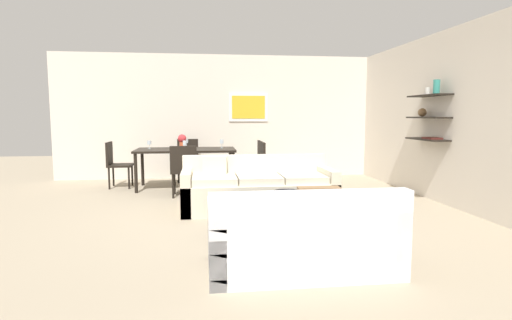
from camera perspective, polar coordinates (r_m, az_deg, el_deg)
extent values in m
plane|color=tan|center=(5.73, 0.05, -7.70)|extent=(18.00, 18.00, 0.00)
cube|color=silver|center=(9.10, -0.96, 6.09)|extent=(8.40, 0.06, 2.70)
cube|color=white|center=(9.06, -1.07, 7.43)|extent=(0.86, 0.02, 0.63)
cube|color=gold|center=(9.04, -1.06, 7.43)|extent=(0.73, 0.01, 0.50)
cube|color=silver|center=(7.17, 24.25, 5.47)|extent=(0.06, 8.20, 2.70)
cube|color=black|center=(7.10, 23.14, 8.34)|extent=(0.28, 0.90, 0.02)
cube|color=black|center=(7.10, 23.02, 5.52)|extent=(0.28, 0.90, 0.02)
cube|color=black|center=(7.11, 22.90, 2.70)|extent=(0.28, 0.90, 0.02)
cylinder|color=teal|center=(6.94, 24.04, 9.37)|extent=(0.10, 0.10, 0.22)
sphere|color=olive|center=(7.25, 22.33, 6.20)|extent=(0.14, 0.14, 0.14)
cylinder|color=silver|center=(7.15, 22.96, 8.91)|extent=(0.07, 0.07, 0.12)
cube|color=#4C1E19|center=(6.98, 23.53, 2.83)|extent=(0.20, 0.28, 0.03)
cube|color=beige|center=(5.98, 0.33, -5.03)|extent=(2.21, 0.90, 0.42)
cube|color=beige|center=(6.28, -0.12, -0.88)|extent=(2.21, 0.16, 0.36)
cube|color=beige|center=(5.92, -9.70, -4.36)|extent=(0.14, 0.90, 0.60)
cube|color=beige|center=(6.19, 9.90, -3.90)|extent=(0.14, 0.90, 0.60)
cube|color=beige|center=(5.85, -5.90, -2.75)|extent=(0.62, 0.70, 0.10)
cube|color=beige|center=(5.90, 0.38, -2.63)|extent=(0.62, 0.70, 0.10)
cube|color=beige|center=(6.02, 6.48, -2.49)|extent=(0.62, 0.70, 0.10)
cube|color=beige|center=(6.06, -5.82, -1.19)|extent=(0.37, 0.17, 0.36)
cube|color=white|center=(3.80, 6.25, -11.83)|extent=(1.67, 0.90, 0.42)
cube|color=white|center=(3.34, 7.83, -7.41)|extent=(1.67, 0.16, 0.36)
cube|color=white|center=(4.01, 17.08, -9.72)|extent=(0.14, 0.90, 0.60)
cube|color=white|center=(3.67, -5.62, -10.99)|extent=(0.14, 0.90, 0.60)
cube|color=white|center=(3.85, 11.22, -7.61)|extent=(0.67, 0.70, 0.10)
cube|color=white|center=(3.70, 0.87, -8.09)|extent=(0.67, 0.70, 0.10)
cube|color=#99724C|center=(3.54, 8.79, -6.64)|extent=(0.37, 0.14, 0.36)
cube|color=black|center=(4.97, 3.55, -7.66)|extent=(1.26, 0.91, 0.38)
cylinder|color=black|center=(4.97, 4.52, -4.97)|extent=(0.40, 0.40, 0.08)
torus|color=black|center=(4.96, 4.53, -4.53)|extent=(0.40, 0.40, 0.02)
cylinder|color=silver|center=(4.98, 7.07, -5.06)|extent=(0.08, 0.08, 0.06)
cube|color=black|center=(7.81, -9.84, 1.40)|extent=(1.86, 0.93, 0.04)
cylinder|color=black|center=(7.54, -16.54, -1.81)|extent=(0.06, 0.06, 0.71)
cylinder|color=black|center=(7.46, -3.23, -1.64)|extent=(0.06, 0.06, 0.71)
cylinder|color=black|center=(8.33, -15.67, -1.03)|extent=(0.06, 0.06, 0.71)
cylinder|color=black|center=(8.26, -3.64, -0.87)|extent=(0.06, 0.06, 0.71)
cube|color=black|center=(8.20, -18.51, -0.71)|extent=(0.44, 0.44, 0.04)
cube|color=black|center=(8.21, -19.93, 0.90)|extent=(0.04, 0.44, 0.43)
cylinder|color=black|center=(8.02, -17.43, -2.45)|extent=(0.04, 0.04, 0.41)
cylinder|color=black|center=(8.37, -17.01, -2.08)|extent=(0.04, 0.04, 0.41)
cylinder|color=black|center=(8.09, -19.95, -2.47)|extent=(0.04, 0.04, 0.41)
cylinder|color=black|center=(8.44, -19.42, -2.10)|extent=(0.04, 0.04, 0.41)
cube|color=black|center=(7.06, -10.06, -1.57)|extent=(0.44, 0.44, 0.04)
cube|color=black|center=(6.84, -10.18, 0.15)|extent=(0.44, 0.04, 0.43)
cylinder|color=black|center=(7.27, -8.55, -3.11)|extent=(0.04, 0.04, 0.41)
cylinder|color=black|center=(7.29, -11.38, -3.14)|extent=(0.04, 0.04, 0.41)
cylinder|color=black|center=(6.91, -8.60, -3.60)|extent=(0.04, 0.04, 0.41)
cylinder|color=black|center=(6.93, -11.59, -3.63)|extent=(0.04, 0.04, 0.41)
cube|color=black|center=(8.09, -0.86, -0.47)|extent=(0.44, 0.44, 0.04)
cube|color=black|center=(8.09, 0.54, 1.20)|extent=(0.04, 0.44, 0.43)
cylinder|color=black|center=(8.28, -2.24, -1.89)|extent=(0.04, 0.04, 0.41)
cylinder|color=black|center=(7.93, -2.01, -2.26)|extent=(0.04, 0.04, 0.41)
cylinder|color=black|center=(8.32, 0.23, -1.84)|extent=(0.04, 0.04, 0.41)
cylinder|color=black|center=(7.97, 0.57, -2.21)|extent=(0.04, 0.04, 0.41)
cube|color=black|center=(8.62, -9.59, -0.14)|extent=(0.44, 0.44, 0.04)
cube|color=black|center=(8.79, -9.57, 1.53)|extent=(0.44, 0.04, 0.43)
cylinder|color=black|center=(8.48, -10.82, -1.81)|extent=(0.04, 0.04, 0.41)
cylinder|color=black|center=(8.46, -8.39, -1.77)|extent=(0.04, 0.04, 0.41)
cylinder|color=black|center=(8.83, -10.68, -1.48)|extent=(0.04, 0.04, 0.41)
cylinder|color=black|center=(8.82, -8.35, -1.45)|extent=(0.04, 0.04, 0.41)
cube|color=black|center=(7.68, -0.51, -0.84)|extent=(0.44, 0.44, 0.04)
cube|color=black|center=(7.68, 0.97, 0.93)|extent=(0.04, 0.44, 0.43)
cylinder|color=black|center=(7.87, -1.97, -2.32)|extent=(0.04, 0.04, 0.41)
cylinder|color=black|center=(7.52, -1.71, -2.73)|extent=(0.04, 0.04, 0.41)
cylinder|color=black|center=(7.91, 0.63, -2.27)|extent=(0.04, 0.04, 0.41)
cylinder|color=black|center=(7.56, 1.01, -2.68)|extent=(0.04, 0.04, 0.41)
cylinder|color=silver|center=(7.41, -9.98, 1.31)|extent=(0.06, 0.06, 0.01)
cylinder|color=silver|center=(7.40, -9.99, 1.67)|extent=(0.01, 0.01, 0.09)
cylinder|color=silver|center=(7.40, -10.00, 2.37)|extent=(0.06, 0.06, 0.09)
cylinder|color=silver|center=(7.98, -14.75, 1.56)|extent=(0.06, 0.06, 0.01)
cylinder|color=silver|center=(7.98, -14.76, 1.85)|extent=(0.01, 0.01, 0.08)
cylinder|color=silver|center=(7.97, -14.77, 2.39)|extent=(0.08, 0.08, 0.07)
cylinder|color=silver|center=(8.21, -9.73, 1.80)|extent=(0.06, 0.06, 0.01)
cylinder|color=silver|center=(8.21, -9.73, 2.09)|extent=(0.01, 0.01, 0.08)
cylinder|color=silver|center=(8.20, -9.74, 2.66)|extent=(0.06, 0.06, 0.09)
cylinder|color=silver|center=(7.92, -4.84, 1.71)|extent=(0.06, 0.06, 0.01)
cylinder|color=silver|center=(7.92, -4.84, 2.03)|extent=(0.01, 0.01, 0.08)
cylinder|color=silver|center=(7.91, -4.85, 2.62)|extent=(0.07, 0.07, 0.08)
cylinder|color=#D85933|center=(7.76, -10.33, 2.03)|extent=(0.10, 0.10, 0.14)
sphere|color=red|center=(7.75, -10.35, 2.98)|extent=(0.16, 0.16, 0.16)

